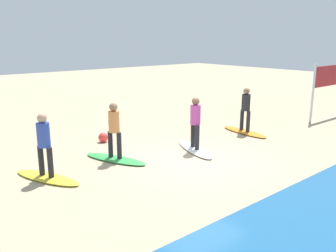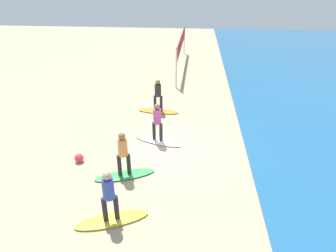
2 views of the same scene
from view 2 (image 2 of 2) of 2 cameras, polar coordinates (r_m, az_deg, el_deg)
The scene contains 11 objects.
ground_plane at distance 11.77m, azimuth 0.54°, elevation -4.76°, with size 60.00×60.00×0.00m, color tan.
surfboard_orange at distance 15.02m, azimuth -1.91°, elevation 2.92°, with size 2.10×0.56×0.09m, color orange.
surfer_orange at distance 14.64m, azimuth -1.97°, elevation 6.46°, with size 0.32×0.46×1.64m.
surfboard_white at distance 12.34m, azimuth -2.03°, elevation -2.88°, with size 2.10×0.56×0.09m, color white.
surfer_white at distance 11.87m, azimuth -2.10°, elevation 1.25°, with size 0.32×0.44×1.64m.
surfboard_green at distance 10.47m, azimuth -8.38°, elevation -9.42°, with size 2.10×0.56×0.09m, color green.
surfer_green at distance 9.91m, azimuth -8.77°, elevation -4.82°, with size 0.32×0.44×1.64m.
surfboard_yellow at distance 8.91m, azimuth -10.87°, elevation -17.55°, with size 2.10×0.56×0.09m, color yellow.
surfer_yellow at distance 8.24m, azimuth -11.48°, elevation -12.65°, with size 0.32×0.44×1.64m.
volleyball_net at distance 22.24m, azimuth 2.59°, elevation 15.78°, with size 9.10×0.18×2.50m.
beach_ball at distance 11.50m, azimuth -16.96°, elevation -5.99°, with size 0.33×0.33×0.33m, color #E53838.
Camera 2 is at (9.93, 0.84, 6.27)m, focal length 31.27 mm.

